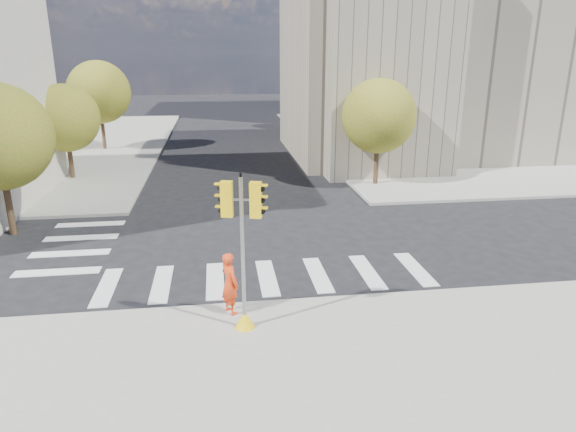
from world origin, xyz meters
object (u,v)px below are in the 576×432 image
object	(u,v)px
traffic_signal	(243,266)
photographer	(230,283)
lamp_near	(368,100)
lamp_far	(323,86)

from	to	relation	value
traffic_signal	photographer	distance (m)	1.36
lamp_near	photographer	xyz separation A→B (m)	(-9.44, -18.60, -3.49)
photographer	traffic_signal	bearing A→B (deg)	169.99
lamp_near	photographer	world-z (taller)	lamp_near
lamp_far	traffic_signal	distance (m)	34.83
lamp_near	lamp_far	world-z (taller)	same
traffic_signal	photographer	bearing A→B (deg)	125.69
lamp_far	traffic_signal	size ratio (longest dim) A/B	1.83
lamp_far	traffic_signal	world-z (taller)	lamp_far
lamp_near	photographer	bearing A→B (deg)	-116.92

